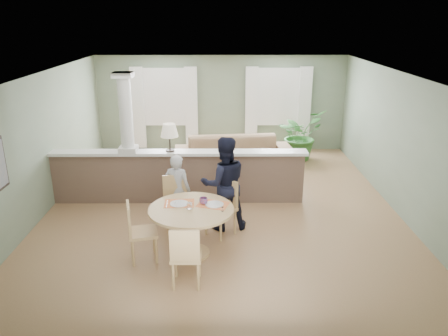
{
  "coord_description": "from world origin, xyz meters",
  "views": [
    {
      "loc": [
        -0.0,
        -8.32,
        3.73
      ],
      "look_at": [
        0.04,
        -1.0,
        1.16
      ],
      "focal_mm": 35.0,
      "sensor_mm": 36.0,
      "label": 1
    }
  ],
  "objects_px": {
    "sofa": "(234,156)",
    "dining_table": "(192,218)",
    "chair_far_boy": "(176,200)",
    "chair_far_man": "(224,205)",
    "houseplant": "(300,135)",
    "child_person": "(177,190)",
    "chair_side": "(138,229)",
    "man_person": "(224,184)",
    "chair_near": "(186,254)"
  },
  "relations": [
    {
      "from": "dining_table",
      "to": "chair_side",
      "type": "relative_size",
      "value": 1.39
    },
    {
      "from": "chair_near",
      "to": "man_person",
      "type": "height_order",
      "value": "man_person"
    },
    {
      "from": "chair_far_boy",
      "to": "chair_far_man",
      "type": "relative_size",
      "value": 1.01
    },
    {
      "from": "chair_far_boy",
      "to": "chair_side",
      "type": "xyz_separation_m",
      "value": [
        -0.5,
        -1.1,
        -0.01
      ]
    },
    {
      "from": "chair_far_boy",
      "to": "child_person",
      "type": "distance_m",
      "value": 0.23
    },
    {
      "from": "dining_table",
      "to": "chair_near",
      "type": "xyz_separation_m",
      "value": [
        -0.03,
        -0.92,
        -0.12
      ]
    },
    {
      "from": "chair_side",
      "to": "child_person",
      "type": "bearing_deg",
      "value": -35.43
    },
    {
      "from": "dining_table",
      "to": "houseplant",
      "type": "bearing_deg",
      "value": 62.66
    },
    {
      "from": "dining_table",
      "to": "chair_near",
      "type": "relative_size",
      "value": 1.41
    },
    {
      "from": "chair_far_boy",
      "to": "sofa",
      "type": "bearing_deg",
      "value": 57.03
    },
    {
      "from": "child_person",
      "to": "man_person",
      "type": "xyz_separation_m",
      "value": [
        0.86,
        -0.15,
        0.18
      ]
    },
    {
      "from": "chair_near",
      "to": "man_person",
      "type": "bearing_deg",
      "value": -106.38
    },
    {
      "from": "sofa",
      "to": "chair_side",
      "type": "xyz_separation_m",
      "value": [
        -1.64,
        -4.18,
        0.12
      ]
    },
    {
      "from": "chair_far_boy",
      "to": "chair_far_man",
      "type": "height_order",
      "value": "chair_far_boy"
    },
    {
      "from": "dining_table",
      "to": "chair_near",
      "type": "height_order",
      "value": "chair_near"
    },
    {
      "from": "sofa",
      "to": "chair_far_man",
      "type": "height_order",
      "value": "chair_far_man"
    },
    {
      "from": "dining_table",
      "to": "chair_far_man",
      "type": "height_order",
      "value": "chair_far_man"
    },
    {
      "from": "dining_table",
      "to": "sofa",
      "type": "bearing_deg",
      "value": 78.75
    },
    {
      "from": "chair_near",
      "to": "dining_table",
      "type": "bearing_deg",
      "value": -91.76
    },
    {
      "from": "houseplant",
      "to": "chair_far_boy",
      "type": "height_order",
      "value": "houseplant"
    },
    {
      "from": "houseplant",
      "to": "child_person",
      "type": "height_order",
      "value": "child_person"
    },
    {
      "from": "chair_far_man",
      "to": "chair_near",
      "type": "relative_size",
      "value": 1.03
    },
    {
      "from": "houseplant",
      "to": "chair_near",
      "type": "distance_m",
      "value": 6.53
    },
    {
      "from": "chair_far_boy",
      "to": "chair_side",
      "type": "bearing_deg",
      "value": -126.92
    },
    {
      "from": "sofa",
      "to": "chair_far_boy",
      "type": "xyz_separation_m",
      "value": [
        -1.14,
        -3.08,
        0.13
      ]
    },
    {
      "from": "chair_far_boy",
      "to": "chair_far_man",
      "type": "distance_m",
      "value": 0.88
    },
    {
      "from": "chair_far_man",
      "to": "man_person",
      "type": "bearing_deg",
      "value": 132.36
    },
    {
      "from": "chair_far_boy",
      "to": "child_person",
      "type": "xyz_separation_m",
      "value": [
        0.01,
        0.18,
        0.13
      ]
    },
    {
      "from": "man_person",
      "to": "child_person",
      "type": "bearing_deg",
      "value": -20.88
    },
    {
      "from": "chair_far_man",
      "to": "chair_near",
      "type": "distance_m",
      "value": 1.75
    },
    {
      "from": "dining_table",
      "to": "man_person",
      "type": "distance_m",
      "value": 1.11
    },
    {
      "from": "dining_table",
      "to": "man_person",
      "type": "xyz_separation_m",
      "value": [
        0.53,
        0.96,
        0.21
      ]
    },
    {
      "from": "sofa",
      "to": "man_person",
      "type": "distance_m",
      "value": 3.09
    },
    {
      "from": "sofa",
      "to": "dining_table",
      "type": "relative_size",
      "value": 2.14
    },
    {
      "from": "sofa",
      "to": "man_person",
      "type": "height_order",
      "value": "man_person"
    },
    {
      "from": "chair_near",
      "to": "chair_side",
      "type": "relative_size",
      "value": 0.99
    },
    {
      "from": "chair_far_boy",
      "to": "man_person",
      "type": "xyz_separation_m",
      "value": [
        0.87,
        0.03,
        0.31
      ]
    },
    {
      "from": "chair_near",
      "to": "child_person",
      "type": "relative_size",
      "value": 0.71
    },
    {
      "from": "sofa",
      "to": "chair_far_man",
      "type": "bearing_deg",
      "value": -100.45
    },
    {
      "from": "chair_side",
      "to": "chair_near",
      "type": "bearing_deg",
      "value": -146.33
    },
    {
      "from": "sofa",
      "to": "chair_near",
      "type": "height_order",
      "value": "chair_near"
    },
    {
      "from": "man_person",
      "to": "chair_near",
      "type": "bearing_deg",
      "value": 62.62
    },
    {
      "from": "sofa",
      "to": "dining_table",
      "type": "xyz_separation_m",
      "value": [
        -0.8,
        -4.0,
        0.23
      ]
    },
    {
      "from": "child_person",
      "to": "man_person",
      "type": "distance_m",
      "value": 0.89
    },
    {
      "from": "chair_far_man",
      "to": "chair_side",
      "type": "bearing_deg",
      "value": -101.5
    },
    {
      "from": "sofa",
      "to": "houseplant",
      "type": "distance_m",
      "value": 2.1
    },
    {
      "from": "chair_near",
      "to": "chair_far_boy",
      "type": "bearing_deg",
      "value": -80.17
    },
    {
      "from": "dining_table",
      "to": "chair_side",
      "type": "height_order",
      "value": "chair_side"
    },
    {
      "from": "houseplant",
      "to": "child_person",
      "type": "bearing_deg",
      "value": -126.78
    },
    {
      "from": "chair_far_man",
      "to": "chair_side",
      "type": "height_order",
      "value": "chair_far_man"
    }
  ]
}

